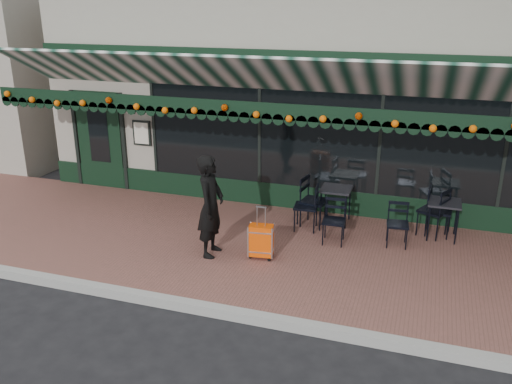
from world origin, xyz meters
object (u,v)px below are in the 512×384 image
(cafe_table_b, at_px, (336,192))
(chair_b_right, at_px, (314,202))
(chair_a_right, at_px, (439,211))
(chair_b_front, at_px, (334,222))
(woman, at_px, (211,206))
(chair_b_left, at_px, (306,207))
(chair_a_left, at_px, (433,211))
(suitcase, at_px, (261,241))
(cafe_table_a, at_px, (444,205))
(chair_a_front, at_px, (398,225))

(cafe_table_b, xyz_separation_m, chair_b_right, (-0.36, -0.26, -0.15))
(cafe_table_b, distance_m, chair_a_right, 1.91)
(chair_b_front, bearing_deg, woman, -153.85)
(woman, height_order, chair_b_left, woman)
(chair_b_right, relative_size, chair_b_front, 1.18)
(woman, xyz_separation_m, cafe_table_b, (1.75, 2.02, -0.23))
(woman, xyz_separation_m, chair_b_front, (1.88, 1.09, -0.46))
(woman, height_order, chair_a_left, woman)
(chair_b_left, xyz_separation_m, chair_b_right, (0.11, 0.23, 0.04))
(chair_a_left, xyz_separation_m, chair_b_right, (-2.15, -0.22, 0.01))
(suitcase, bearing_deg, cafe_table_b, 57.10)
(woman, height_order, chair_b_front, woman)
(cafe_table_a, xyz_separation_m, chair_b_front, (-1.83, -0.83, -0.22))
(woman, xyz_separation_m, chair_b_left, (1.27, 1.53, -0.42))
(chair_a_front, height_order, chair_b_front, chair_b_front)
(chair_b_front, bearing_deg, cafe_table_b, 94.69)
(woman, distance_m, cafe_table_a, 4.19)
(chair_a_left, height_order, chair_a_right, chair_a_left)
(chair_b_front, bearing_deg, chair_a_front, 8.55)
(cafe_table_a, height_order, chair_b_right, chair_b_right)
(cafe_table_b, xyz_separation_m, chair_a_left, (1.79, -0.04, -0.17))
(suitcase, bearing_deg, chair_b_left, 65.54)
(woman, distance_m, suitcase, 1.02)
(woman, relative_size, chair_a_left, 1.86)
(cafe_table_b, bearing_deg, woman, -130.88)
(cafe_table_a, relative_size, cafe_table_b, 0.99)
(chair_a_left, relative_size, chair_b_front, 1.15)
(cafe_table_b, bearing_deg, chair_b_front, -81.50)
(cafe_table_b, relative_size, chair_b_left, 0.79)
(cafe_table_a, xyz_separation_m, cafe_table_b, (-1.97, 0.10, 0.01))
(cafe_table_b, xyz_separation_m, chair_a_right, (1.90, 0.03, -0.17))
(chair_a_left, relative_size, chair_a_right, 1.02)
(chair_a_left, relative_size, chair_a_front, 1.20)
(suitcase, bearing_deg, chair_a_left, 27.09)
(woman, xyz_separation_m, chair_a_right, (3.64, 2.05, -0.41))
(chair_a_left, xyz_separation_m, chair_b_front, (-1.65, -0.89, -0.06))
(cafe_table_a, bearing_deg, chair_a_right, 119.32)
(suitcase, distance_m, chair_b_right, 1.74)
(chair_a_front, xyz_separation_m, chair_b_left, (-1.69, 0.21, 0.06))
(chair_a_right, bearing_deg, chair_b_right, 102.02)
(woman, bearing_deg, chair_a_front, -68.70)
(suitcase, xyz_separation_m, chair_b_left, (0.43, 1.42, 0.14))
(suitcase, xyz_separation_m, chair_a_left, (2.69, 1.86, 0.16))
(cafe_table_b, height_order, chair_a_left, chair_a_left)
(chair_a_right, height_order, chair_b_left, chair_a_right)
(woman, bearing_deg, suitcase, -85.16)
(suitcase, height_order, cafe_table_b, suitcase)
(chair_a_right, xyz_separation_m, chair_b_front, (-1.76, -0.96, -0.05))
(cafe_table_b, height_order, chair_b_left, chair_b_left)
(cafe_table_a, distance_m, chair_a_right, 0.22)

